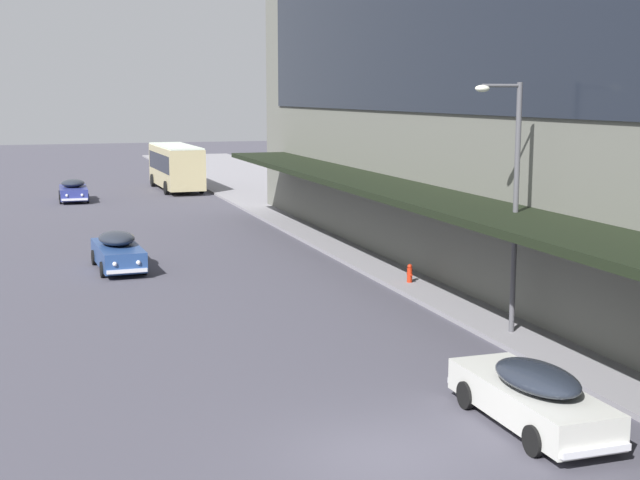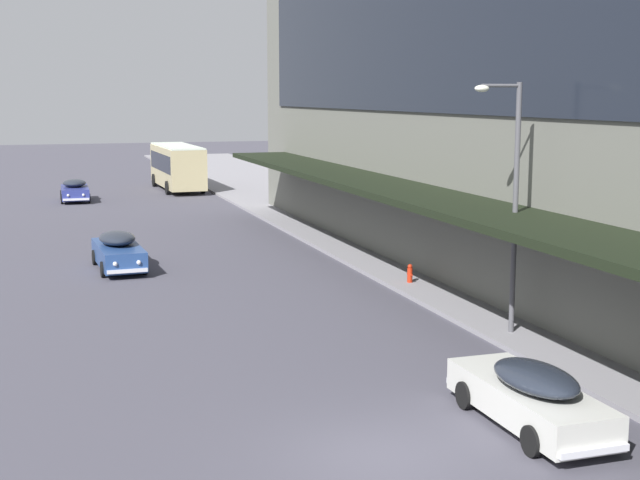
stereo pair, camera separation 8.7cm
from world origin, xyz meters
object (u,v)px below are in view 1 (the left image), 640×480
object	(u,v)px
transit_bus_kerbside_front	(176,164)
sedan_lead_mid	(118,251)
sedan_trailing_mid	(73,190)
fire_hydrant	(410,273)
sedan_lead_near	(532,395)
street_lamp	(511,190)

from	to	relation	value
transit_bus_kerbside_front	sedan_lead_mid	xyz separation A→B (m)	(-7.18, -30.23, -1.17)
sedan_trailing_mid	fire_hydrant	world-z (taller)	sedan_trailing_mid
fire_hydrant	transit_bus_kerbside_front	bearing A→B (deg)	94.57
sedan_lead_near	street_lamp	distance (m)	8.24
transit_bus_kerbside_front	street_lamp	distance (m)	44.56
sedan_lead_mid	fire_hydrant	bearing A→B (deg)	-33.60
transit_bus_kerbside_front	sedan_lead_mid	world-z (taller)	transit_bus_kerbside_front
sedan_lead_mid	street_lamp	bearing A→B (deg)	-54.76
sedan_trailing_mid	street_lamp	world-z (taller)	street_lamp
transit_bus_kerbside_front	street_lamp	bearing A→B (deg)	-86.35
street_lamp	sedan_lead_mid	bearing A→B (deg)	125.24
transit_bus_kerbside_front	sedan_trailing_mid	xyz separation A→B (m)	(-7.76, -5.00, -1.20)
street_lamp	fire_hydrant	distance (m)	8.40
sedan_lead_near	fire_hydrant	bearing A→B (deg)	76.74
sedan_trailing_mid	transit_bus_kerbside_front	bearing A→B (deg)	32.80
sedan_trailing_mid	fire_hydrant	bearing A→B (deg)	-71.47
transit_bus_kerbside_front	fire_hydrant	world-z (taller)	transit_bus_kerbside_front
sedan_lead_mid	sedan_trailing_mid	world-z (taller)	sedan_lead_mid
sedan_trailing_mid	sedan_lead_near	size ratio (longest dim) A/B	0.92
transit_bus_kerbside_front	sedan_lead_near	distance (m)	51.06
street_lamp	fire_hydrant	xyz separation A→B (m)	(0.12, 7.44, -3.90)
sedan_lead_near	street_lamp	size ratio (longest dim) A/B	0.66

